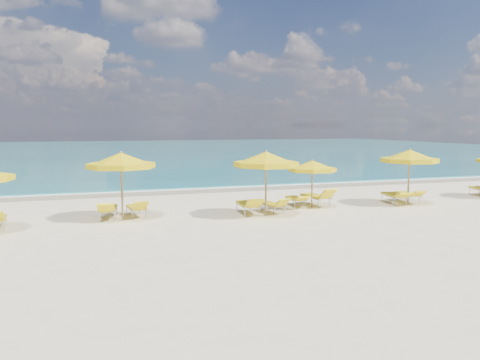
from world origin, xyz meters
name	(u,v)px	position (x,y,z in m)	size (l,w,h in m)	color
ground_plane	(251,214)	(0.00, 0.00, 0.00)	(120.00, 120.00, 0.00)	beige
ocean	(136,151)	(0.00, 48.00, 0.00)	(120.00, 80.00, 0.30)	#146D72
wet_sand_band	(207,190)	(0.00, 7.40, 0.00)	(120.00, 2.60, 0.01)	tan
foam_line	(204,188)	(0.00, 8.20, 0.00)	(120.00, 1.20, 0.03)	white
whitecap_near	(92,175)	(-6.00, 17.00, 0.00)	(14.00, 0.36, 0.05)	white
whitecap_far	(248,163)	(8.00, 24.00, 0.00)	(18.00, 0.30, 0.05)	white
umbrella_3	(121,161)	(-4.97, 0.52, 2.20)	(2.60, 2.60, 2.58)	#9B7C4D
umbrella_4	(266,160)	(0.39, -0.56, 2.20)	(3.30, 3.30, 2.58)	#9B7C4D
umbrella_5	(312,166)	(2.94, 0.57, 1.78)	(2.71, 2.71, 2.09)	#9B7C4D
umbrella_6	(410,157)	(7.41, 0.00, 2.15)	(2.87, 2.87, 2.52)	#9B7C4D
lounger_3_left	(108,213)	(-5.49, 0.79, 0.23)	(0.83, 1.93, 0.79)	#A5A8AD
lounger_3_right	(136,211)	(-4.43, 0.90, 0.21)	(0.74, 1.72, 0.76)	#A5A8AD
lounger_4_left	(248,208)	(-0.14, 0.02, 0.23)	(0.73, 1.97, 0.81)	#A5A8AD
lounger_4_right	(272,208)	(0.91, 0.04, 0.20)	(0.83, 1.69, 0.72)	#A5A8AD
lounger_5_left	(296,202)	(2.44, 1.10, 0.20)	(0.67, 1.75, 0.62)	#A5A8AD
lounger_5_right	(316,200)	(3.38, 1.05, 0.24)	(0.93, 2.02, 0.89)	#A5A8AD
lounger_6_left	(394,199)	(6.98, 0.38, 0.23)	(0.97, 2.04, 0.70)	#A5A8AD
lounger_6_right	(408,197)	(7.83, 0.55, 0.22)	(0.82, 1.90, 0.69)	#A5A8AD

